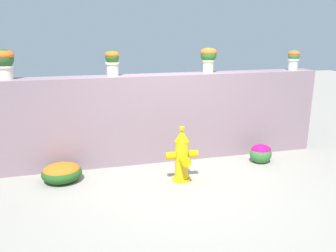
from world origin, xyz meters
TOP-DOWN VIEW (x-y plane):
  - ground_plane at (0.00, 0.00)m, footprint 24.00×24.00m
  - stone_wall at (0.00, 1.27)m, footprint 5.56×0.40m
  - potted_plant_0 at (-2.47, 1.28)m, footprint 0.31×0.31m
  - potted_plant_1 at (-0.86, 1.28)m, footprint 0.23×0.23m
  - potted_plant_2 at (0.78, 1.30)m, footprint 0.28×0.28m
  - potted_plant_3 at (2.42, 1.24)m, footprint 0.21×0.21m
  - fire_hydrant at (0.02, 0.30)m, footprint 0.49×0.40m
  - flower_bush_left at (1.56, 0.67)m, footprint 0.38×0.34m
  - flower_bush_right at (-1.75, 0.72)m, footprint 0.60×0.54m

SIDE VIEW (x-z plane):
  - ground_plane at x=0.00m, z-range 0.00..0.00m
  - flower_bush_right at x=-1.75m, z-range 0.01..0.29m
  - flower_bush_left at x=1.56m, z-range 0.01..0.34m
  - fire_hydrant at x=0.02m, z-range -0.04..0.81m
  - stone_wall at x=0.00m, z-range 0.00..1.50m
  - potted_plant_3 at x=2.42m, z-range 1.54..1.91m
  - potted_plant_1 at x=-0.86m, z-range 1.55..1.96m
  - potted_plant_2 at x=0.78m, z-range 1.56..2.00m
  - potted_plant_0 at x=-2.47m, z-range 1.56..2.02m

